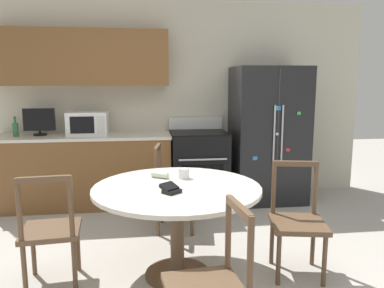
{
  "coord_description": "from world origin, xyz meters",
  "views": [
    {
      "loc": [
        -0.41,
        -2.41,
        1.55
      ],
      "look_at": [
        0.05,
        1.15,
        0.95
      ],
      "focal_mm": 35.0,
      "sensor_mm": 36.0,
      "label": 1
    }
  ],
  "objects_px": {
    "countertop_tv": "(39,121)",
    "wallet": "(170,189)",
    "counter_bottle": "(16,129)",
    "dining_chair_far": "(173,189)",
    "dining_chair_left": "(51,231)",
    "microwave": "(88,123)",
    "candle_glass": "(184,174)",
    "oven_range": "(199,166)",
    "refrigerator": "(268,135)",
    "dining_chair_right": "(297,222)"
  },
  "relations": [
    {
      "from": "countertop_tv",
      "to": "wallet",
      "type": "bearing_deg",
      "value": -55.22
    },
    {
      "from": "counter_bottle",
      "to": "wallet",
      "type": "bearing_deg",
      "value": -49.79
    },
    {
      "from": "dining_chair_far",
      "to": "dining_chair_left",
      "type": "height_order",
      "value": "same"
    },
    {
      "from": "microwave",
      "to": "wallet",
      "type": "distance_m",
      "value": 2.26
    },
    {
      "from": "microwave",
      "to": "counter_bottle",
      "type": "distance_m",
      "value": 0.85
    },
    {
      "from": "counter_bottle",
      "to": "candle_glass",
      "type": "height_order",
      "value": "counter_bottle"
    },
    {
      "from": "counter_bottle",
      "to": "wallet",
      "type": "xyz_separation_m",
      "value": [
        1.71,
        -2.02,
        -0.22
      ]
    },
    {
      "from": "countertop_tv",
      "to": "wallet",
      "type": "xyz_separation_m",
      "value": [
        1.45,
        -2.08,
        -0.31
      ]
    },
    {
      "from": "dining_chair_far",
      "to": "wallet",
      "type": "distance_m",
      "value": 1.18
    },
    {
      "from": "microwave",
      "to": "dining_chair_far",
      "type": "relative_size",
      "value": 0.53
    },
    {
      "from": "oven_range",
      "to": "counter_bottle",
      "type": "xyz_separation_m",
      "value": [
        -2.22,
        -0.01,
        0.52
      ]
    },
    {
      "from": "refrigerator",
      "to": "microwave",
      "type": "distance_m",
      "value": 2.29
    },
    {
      "from": "oven_range",
      "to": "dining_chair_far",
      "type": "height_order",
      "value": "oven_range"
    },
    {
      "from": "oven_range",
      "to": "dining_chair_left",
      "type": "bearing_deg",
      "value": -126.62
    },
    {
      "from": "oven_range",
      "to": "countertop_tv",
      "type": "bearing_deg",
      "value": 178.36
    },
    {
      "from": "counter_bottle",
      "to": "dining_chair_far",
      "type": "bearing_deg",
      "value": -26.19
    },
    {
      "from": "oven_range",
      "to": "candle_glass",
      "type": "height_order",
      "value": "oven_range"
    },
    {
      "from": "dining_chair_far",
      "to": "candle_glass",
      "type": "xyz_separation_m",
      "value": [
        0.04,
        -0.73,
        0.35
      ]
    },
    {
      "from": "dining_chair_left",
      "to": "candle_glass",
      "type": "distance_m",
      "value": 1.13
    },
    {
      "from": "oven_range",
      "to": "countertop_tv",
      "type": "height_order",
      "value": "countertop_tv"
    },
    {
      "from": "dining_chair_right",
      "to": "wallet",
      "type": "xyz_separation_m",
      "value": [
        -1.03,
        -0.08,
        0.34
      ]
    },
    {
      "from": "countertop_tv",
      "to": "candle_glass",
      "type": "bearing_deg",
      "value": -46.61
    },
    {
      "from": "dining_chair_right",
      "to": "candle_glass",
      "type": "relative_size",
      "value": 9.67
    },
    {
      "from": "dining_chair_far",
      "to": "candle_glass",
      "type": "relative_size",
      "value": 9.67
    },
    {
      "from": "countertop_tv",
      "to": "counter_bottle",
      "type": "relative_size",
      "value": 1.54
    },
    {
      "from": "oven_range",
      "to": "microwave",
      "type": "bearing_deg",
      "value": 178.08
    },
    {
      "from": "microwave",
      "to": "dining_chair_left",
      "type": "xyz_separation_m",
      "value": [
        -0.03,
        -1.94,
        -0.61
      ]
    },
    {
      "from": "oven_range",
      "to": "dining_chair_far",
      "type": "distance_m",
      "value": 0.98
    },
    {
      "from": "dining_chair_left",
      "to": "wallet",
      "type": "relative_size",
      "value": 5.18
    },
    {
      "from": "dining_chair_far",
      "to": "dining_chair_left",
      "type": "xyz_separation_m",
      "value": [
        -1.0,
        -0.99,
        0.0
      ]
    },
    {
      "from": "oven_range",
      "to": "dining_chair_left",
      "type": "relative_size",
      "value": 1.2
    },
    {
      "from": "dining_chair_left",
      "to": "refrigerator",
      "type": "bearing_deg",
      "value": 33.21
    },
    {
      "from": "dining_chair_left",
      "to": "dining_chair_right",
      "type": "height_order",
      "value": "same"
    },
    {
      "from": "counter_bottle",
      "to": "candle_glass",
      "type": "distance_m",
      "value": 2.47
    },
    {
      "from": "refrigerator",
      "to": "dining_chair_right",
      "type": "height_order",
      "value": "refrigerator"
    },
    {
      "from": "microwave",
      "to": "dining_chair_right",
      "type": "distance_m",
      "value": 2.81
    },
    {
      "from": "refrigerator",
      "to": "countertop_tv",
      "type": "bearing_deg",
      "value": 178.16
    },
    {
      "from": "refrigerator",
      "to": "dining_chair_right",
      "type": "bearing_deg",
      "value": -101.46
    },
    {
      "from": "microwave",
      "to": "wallet",
      "type": "relative_size",
      "value": 2.76
    },
    {
      "from": "microwave",
      "to": "dining_chair_right",
      "type": "height_order",
      "value": "microwave"
    },
    {
      "from": "refrigerator",
      "to": "dining_chair_left",
      "type": "bearing_deg",
      "value": -141.24
    },
    {
      "from": "refrigerator",
      "to": "dining_chair_left",
      "type": "relative_size",
      "value": 1.93
    },
    {
      "from": "dining_chair_far",
      "to": "wallet",
      "type": "bearing_deg",
      "value": 3.63
    },
    {
      "from": "countertop_tv",
      "to": "wallet",
      "type": "relative_size",
      "value": 2.12
    },
    {
      "from": "microwave",
      "to": "oven_range",
      "type": "bearing_deg",
      "value": -1.92
    },
    {
      "from": "oven_range",
      "to": "countertop_tv",
      "type": "distance_m",
      "value": 2.05
    },
    {
      "from": "refrigerator",
      "to": "counter_bottle",
      "type": "distance_m",
      "value": 3.12
    },
    {
      "from": "dining_chair_right",
      "to": "candle_glass",
      "type": "height_order",
      "value": "dining_chair_right"
    },
    {
      "from": "dining_chair_far",
      "to": "dining_chair_right",
      "type": "distance_m",
      "value": 1.39
    },
    {
      "from": "countertop_tv",
      "to": "oven_range",
      "type": "bearing_deg",
      "value": -1.64
    }
  ]
}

